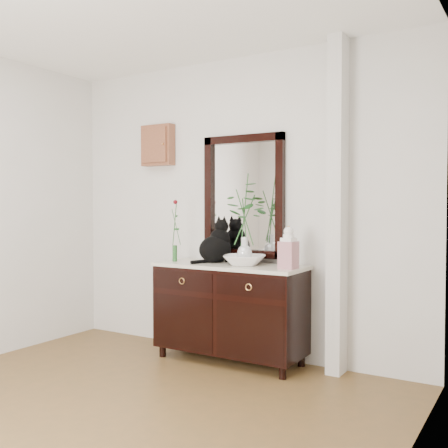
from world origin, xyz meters
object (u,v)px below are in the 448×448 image
Objects in this scene: sideboard at (230,307)px; ginger_jar at (288,247)px; lotus_bowl at (245,260)px; cat at (215,240)px.

ginger_jar is at bearing -4.32° from sideboard.
cat is at bearing 169.94° from lotus_bowl.
ginger_jar reaches higher than sideboard.
lotus_bowl reaches higher than sideboard.
cat is 0.37m from lotus_bowl.
sideboard is 3.76× the size of lotus_bowl.
lotus_bowl is 1.02× the size of ginger_jar.
sideboard is 0.60m from cat.
ginger_jar reaches higher than lotus_bowl.
cat reaches higher than ginger_jar.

